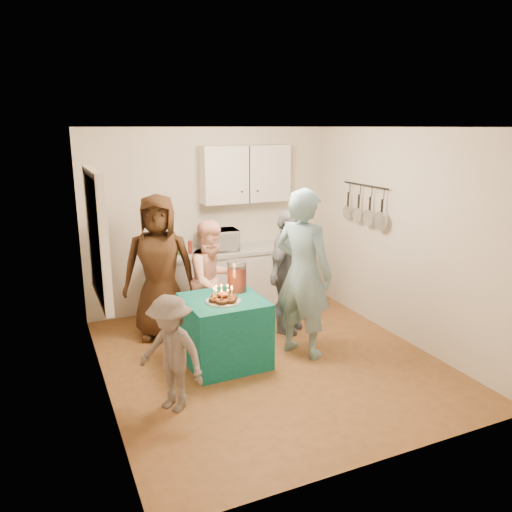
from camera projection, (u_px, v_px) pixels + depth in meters
name	position (u px, v px, depth m)	size (l,w,h in m)	color
floor	(268.00, 359.00, 5.76)	(4.00, 4.00, 0.00)	brown
ceiling	(270.00, 127.00, 5.11)	(4.00, 4.00, 0.00)	white
back_wall	(210.00, 220.00, 7.20)	(3.60, 3.60, 0.00)	silver
left_wall	(98.00, 269.00, 4.73)	(4.00, 4.00, 0.00)	silver
right_wall	(401.00, 236.00, 6.14)	(4.00, 4.00, 0.00)	silver
window_night	(95.00, 236.00, 4.94)	(0.04, 1.00, 1.20)	black
counter	(231.00, 281.00, 7.24)	(2.20, 0.58, 0.86)	white
countertop	(231.00, 251.00, 7.12)	(2.24, 0.62, 0.05)	beige
upper_cabinet	(245.00, 174.00, 7.10)	(1.30, 0.30, 0.80)	white
pot_rack	(363.00, 204.00, 6.65)	(0.12, 1.00, 0.60)	black
microwave	(219.00, 240.00, 7.01)	(0.53, 0.36, 0.29)	white
party_table	(224.00, 331.00, 5.61)	(0.85, 0.85, 0.76)	#0F685E
donut_cake	(223.00, 294.00, 5.39)	(0.38, 0.38, 0.18)	#381C0C
punch_jar	(237.00, 277.00, 5.73)	(0.22, 0.22, 0.34)	red
man_birthday	(303.00, 273.00, 5.69)	(0.72, 0.47, 1.96)	#7FA8B8
woman_back_left	(159.00, 267.00, 6.18)	(0.89, 0.58, 1.83)	brown
woman_back_center	(213.00, 281.00, 6.16)	(0.74, 0.57, 1.51)	#F58E7F
woman_back_right	(286.00, 272.00, 6.37)	(0.94, 0.39, 1.61)	black
child_near_left	(171.00, 353.00, 4.62)	(0.73, 0.42, 1.13)	#5E514B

